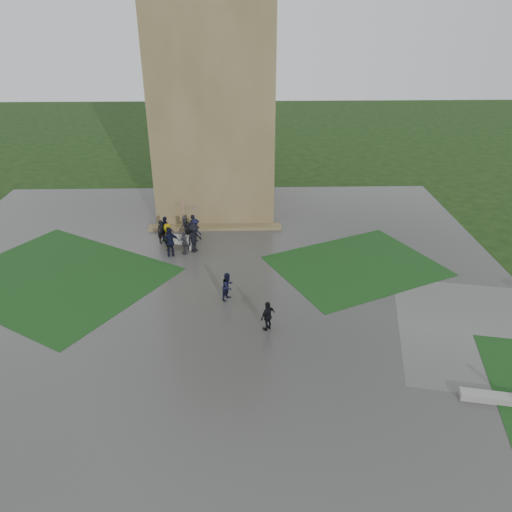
{
  "coord_description": "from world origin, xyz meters",
  "views": [
    {
      "loc": [
        1.97,
        -20.56,
        13.78
      ],
      "look_at": [
        2.61,
        4.11,
        1.2
      ],
      "focal_mm": 35.0,
      "sensor_mm": 36.0,
      "label": 1
    }
  ],
  "objects_px": {
    "tower": "(213,81)",
    "pedestrian_near": "(268,316)",
    "pedestrian_mid": "(228,286)",
    "bench": "(182,242)"
  },
  "relations": [
    {
      "from": "bench",
      "to": "pedestrian_near",
      "type": "distance_m",
      "value": 10.1
    },
    {
      "from": "tower",
      "to": "pedestrian_mid",
      "type": "height_order",
      "value": "tower"
    },
    {
      "from": "bench",
      "to": "pedestrian_mid",
      "type": "xyz_separation_m",
      "value": [
        3.04,
        -6.04,
        0.31
      ]
    },
    {
      "from": "bench",
      "to": "pedestrian_mid",
      "type": "relative_size",
      "value": 1.04
    },
    {
      "from": "bench",
      "to": "pedestrian_mid",
      "type": "distance_m",
      "value": 6.76
    },
    {
      "from": "pedestrian_mid",
      "to": "pedestrian_near",
      "type": "xyz_separation_m",
      "value": [
        1.93,
        -2.75,
        -0.0
      ]
    },
    {
      "from": "tower",
      "to": "pedestrian_near",
      "type": "height_order",
      "value": "tower"
    },
    {
      "from": "tower",
      "to": "pedestrian_near",
      "type": "distance_m",
      "value": 18.42
    },
    {
      "from": "tower",
      "to": "pedestrian_mid",
      "type": "relative_size",
      "value": 11.94
    },
    {
      "from": "tower",
      "to": "pedestrian_near",
      "type": "xyz_separation_m",
      "value": [
        3.02,
        -16.2,
        -8.23
      ]
    }
  ]
}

